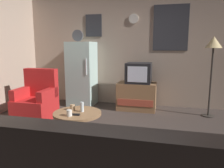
# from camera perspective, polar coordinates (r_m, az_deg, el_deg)

# --- Properties ---
(ground_plane) EXTENTS (12.00, 12.00, 0.00)m
(ground_plane) POSITION_cam_1_polar(r_m,az_deg,el_deg) (3.23, -3.21, -16.01)
(ground_plane) COLOR #3D332D
(wall_with_art) EXTENTS (5.20, 0.12, 2.56)m
(wall_with_art) POSITION_cam_1_polar(r_m,az_deg,el_deg) (5.30, 4.55, 8.55)
(wall_with_art) COLOR tan
(wall_with_art) RESTS_ON ground_plane
(fridge) EXTENTS (0.60, 0.62, 1.77)m
(fridge) POSITION_cam_1_polar(r_m,az_deg,el_deg) (5.28, -7.82, 2.69)
(fridge) COLOR silver
(fridge) RESTS_ON ground_plane
(tv_stand) EXTENTS (0.84, 0.53, 0.61)m
(tv_stand) POSITION_cam_1_polar(r_m,az_deg,el_deg) (4.93, 6.44, -3.15)
(tv_stand) COLOR #8E6642
(tv_stand) RESTS_ON ground_plane
(crt_tv) EXTENTS (0.54, 0.51, 0.44)m
(crt_tv) POSITION_cam_1_polar(r_m,az_deg,el_deg) (4.83, 6.96, 2.88)
(crt_tv) COLOR black
(crt_tv) RESTS_ON tv_stand
(standing_lamp) EXTENTS (0.32, 0.32, 1.59)m
(standing_lamp) POSITION_cam_1_polar(r_m,az_deg,el_deg) (4.70, 24.84, 8.36)
(standing_lamp) COLOR #332D28
(standing_lamp) RESTS_ON ground_plane
(coffee_table) EXTENTS (0.72, 0.72, 0.43)m
(coffee_table) POSITION_cam_1_polar(r_m,az_deg,el_deg) (3.42, -8.91, -10.70)
(coffee_table) COLOR #8E6642
(coffee_table) RESTS_ON ground_plane
(wine_glass) EXTENTS (0.05, 0.05, 0.15)m
(wine_glass) POSITION_cam_1_polar(r_m,az_deg,el_deg) (3.35, -7.78, -5.92)
(wine_glass) COLOR silver
(wine_glass) RESTS_ON coffee_table
(mug_ceramic_white) EXTENTS (0.08, 0.08, 0.09)m
(mug_ceramic_white) POSITION_cam_1_polar(r_m,az_deg,el_deg) (3.18, -11.05, -7.41)
(mug_ceramic_white) COLOR silver
(mug_ceramic_white) RESTS_ON coffee_table
(mug_ceramic_tan) EXTENTS (0.08, 0.08, 0.09)m
(mug_ceramic_tan) POSITION_cam_1_polar(r_m,az_deg,el_deg) (3.45, -10.22, -6.03)
(mug_ceramic_tan) COLOR tan
(mug_ceramic_tan) RESTS_ON coffee_table
(remote_control) EXTENTS (0.15, 0.06, 0.02)m
(remote_control) POSITION_cam_1_polar(r_m,az_deg,el_deg) (3.22, -9.68, -7.83)
(remote_control) COLOR black
(remote_control) RESTS_ON coffee_table
(armchair) EXTENTS (0.68, 0.68, 0.96)m
(armchair) POSITION_cam_1_polar(r_m,az_deg,el_deg) (4.57, -19.02, -4.23)
(armchair) COLOR red
(armchair) RESTS_ON ground_plane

